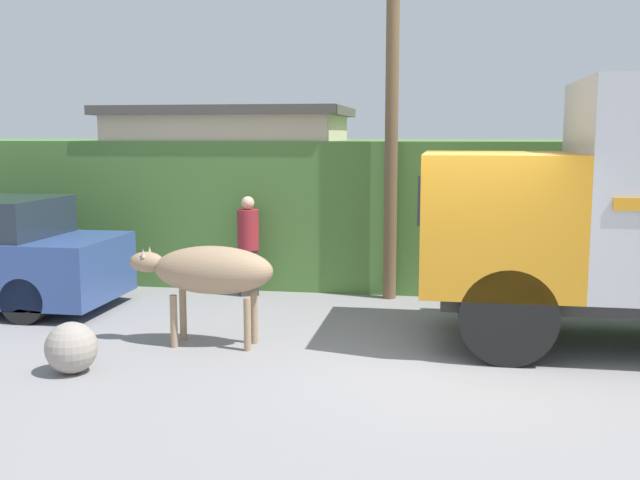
% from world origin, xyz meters
% --- Properties ---
extents(ground_plane, '(60.00, 60.00, 0.00)m').
position_xyz_m(ground_plane, '(0.00, 0.00, 0.00)').
color(ground_plane, gray).
extents(hillside_embankment, '(32.00, 6.33, 2.52)m').
position_xyz_m(hillside_embankment, '(0.00, 6.73, 1.26)').
color(hillside_embankment, '#4C7A38').
rests_on(hillside_embankment, ground_plane).
extents(building_backdrop, '(4.31, 2.70, 3.13)m').
position_xyz_m(building_backdrop, '(-3.95, 4.81, 1.58)').
color(building_backdrop, '#C6B793').
rests_on(building_backdrop, ground_plane).
extents(brown_cow, '(1.86, 0.60, 1.26)m').
position_xyz_m(brown_cow, '(-2.88, 0.26, 0.95)').
color(brown_cow, '#9E7F60').
rests_on(brown_cow, ground_plane).
extents(pedestrian_on_hill, '(0.47, 0.47, 1.64)m').
position_xyz_m(pedestrian_on_hill, '(-3.19, 3.21, 0.90)').
color(pedestrian_on_hill, '#38332D').
rests_on(pedestrian_on_hill, ground_plane).
extents(utility_pole, '(0.90, 0.21, 6.72)m').
position_xyz_m(utility_pole, '(-0.88, 3.37, 3.48)').
color(utility_pole, brown).
rests_on(utility_pole, ground_plane).
extents(roadside_rock, '(0.58, 0.58, 0.58)m').
position_xyz_m(roadside_rock, '(-4.07, -1.08, 0.29)').
color(roadside_rock, gray).
rests_on(roadside_rock, ground_plane).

